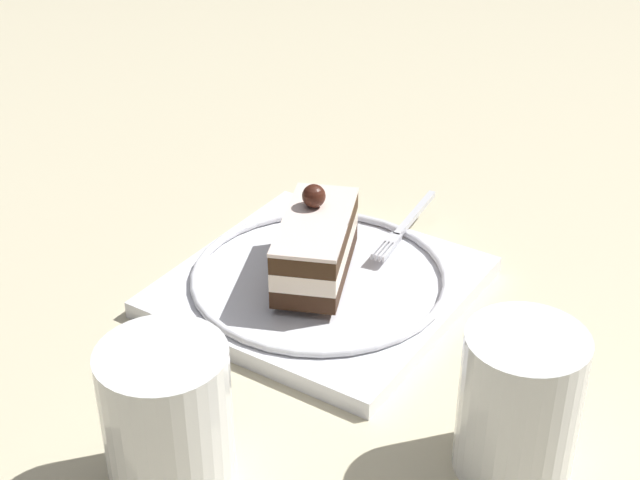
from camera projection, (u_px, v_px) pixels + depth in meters
ground_plane at (309, 288)px, 0.76m from camera, size 2.40×2.40×0.00m
dessert_plate at (320, 284)px, 0.75m from camera, size 0.26×0.26×0.02m
cake_slice at (316, 244)px, 0.73m from camera, size 0.12×0.07×0.07m
fork at (404, 226)px, 0.80m from camera, size 0.12×0.03×0.00m
drink_glass_near at (169, 429)px, 0.55m from camera, size 0.08×0.08×0.10m
drink_glass_far at (518, 411)px, 0.57m from camera, size 0.07×0.07×0.10m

